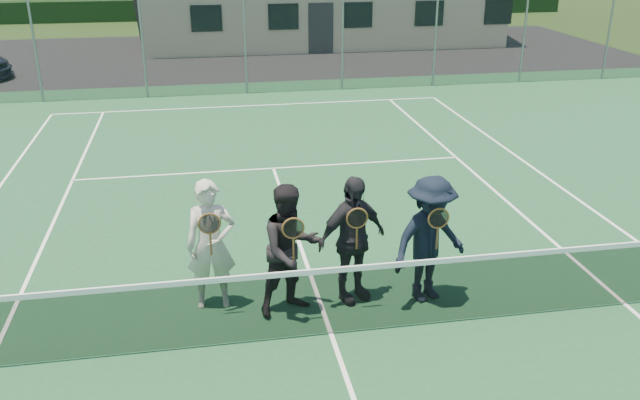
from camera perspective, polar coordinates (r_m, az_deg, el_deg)
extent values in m
plane|color=#284318|center=(27.67, -7.24, 11.90)|extent=(220.00, 220.00, 0.00)
cube|color=#1C4C2B|center=(8.80, 0.91, -11.23)|extent=(30.00, 30.00, 0.02)
cube|color=black|center=(27.75, -15.67, 11.31)|extent=(40.00, 12.00, 0.01)
cube|color=black|center=(39.47, -8.39, 15.69)|extent=(40.00, 1.20, 1.10)
cube|color=white|center=(19.74, -5.79, 7.90)|extent=(10.97, 0.06, 0.01)
cube|color=white|center=(10.30, 24.24, -7.95)|extent=(0.06, 23.77, 0.01)
cube|color=white|center=(14.51, -3.95, 2.67)|extent=(8.23, 0.06, 0.01)
cube|color=white|center=(8.79, 0.91, -11.15)|extent=(0.06, 12.80, 0.01)
cube|color=black|center=(8.55, 0.93, -8.60)|extent=(11.60, 0.02, 0.88)
cube|color=white|center=(8.33, 0.95, -5.94)|extent=(11.60, 0.03, 0.07)
cylinder|color=slate|center=(21.46, -22.84, 11.50)|extent=(0.07, 0.07, 3.00)
cylinder|color=slate|center=(21.03, -14.69, 12.30)|extent=(0.07, 0.07, 3.00)
cylinder|color=slate|center=(21.02, -6.33, 12.86)|extent=(0.07, 0.07, 3.00)
cylinder|color=slate|center=(21.44, 1.90, 13.16)|extent=(0.07, 0.07, 3.00)
cylinder|color=slate|center=(22.25, 9.69, 13.20)|extent=(0.07, 0.07, 3.00)
cylinder|color=slate|center=(23.43, 16.80, 13.03)|extent=(0.07, 0.07, 3.00)
cylinder|color=slate|center=(24.91, 23.14, 12.72)|extent=(0.07, 0.07, 3.00)
cube|color=black|center=(21.02, -6.33, 12.86)|extent=(30.00, 0.03, 3.00)
cube|color=beige|center=(31.86, -0.35, 15.95)|extent=(15.00, 8.00, 2.80)
cube|color=#2D2D33|center=(27.90, 0.07, 14.23)|extent=(1.00, 0.06, 2.00)
cube|color=black|center=(27.39, -9.55, 14.85)|extent=(1.20, 0.06, 1.00)
cube|color=black|center=(27.61, -3.10, 15.16)|extent=(1.20, 0.06, 1.00)
cube|color=black|center=(28.14, 3.19, 15.30)|extent=(1.20, 0.06, 1.00)
cube|color=black|center=(28.97, 9.19, 15.26)|extent=(1.20, 0.06, 1.00)
cube|color=black|center=(30.08, 14.79, 15.08)|extent=(1.20, 0.06, 1.00)
imported|color=beige|center=(9.10, -9.17, -3.76)|extent=(0.66, 0.44, 1.80)
torus|color=brown|center=(8.67, -9.29, -1.97)|extent=(0.29, 0.02, 0.29)
cylinder|color=black|center=(8.67, -9.29, -1.97)|extent=(0.25, 0.00, 0.25)
cylinder|color=brown|center=(8.79, -9.18, -3.64)|extent=(0.03, 0.03, 0.32)
imported|color=black|center=(8.86, -2.48, -4.21)|extent=(1.06, 0.94, 1.80)
torus|color=brown|center=(8.44, -2.28, -2.39)|extent=(0.29, 0.02, 0.29)
cylinder|color=black|center=(8.44, -2.28, -2.39)|extent=(0.25, 0.00, 0.25)
cylinder|color=brown|center=(8.56, -2.25, -4.10)|extent=(0.03, 0.03, 0.32)
imported|color=black|center=(9.14, 2.71, -3.34)|extent=(1.14, 0.80, 1.80)
torus|color=brown|center=(8.73, 3.15, -1.54)|extent=(0.29, 0.02, 0.29)
cylinder|color=black|center=(8.73, 3.15, -1.54)|extent=(0.25, 0.00, 0.25)
cylinder|color=brown|center=(8.84, 3.11, -3.20)|extent=(0.03, 0.03, 0.32)
imported|color=black|center=(9.25, 9.22, -3.31)|extent=(1.32, 1.04, 1.80)
torus|color=brown|center=(8.84, 9.95, -1.53)|extent=(0.29, 0.02, 0.29)
cylinder|color=black|center=(8.84, 9.95, -1.53)|extent=(0.25, 0.00, 0.25)
cylinder|color=brown|center=(8.96, 9.84, -3.17)|extent=(0.03, 0.03, 0.32)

